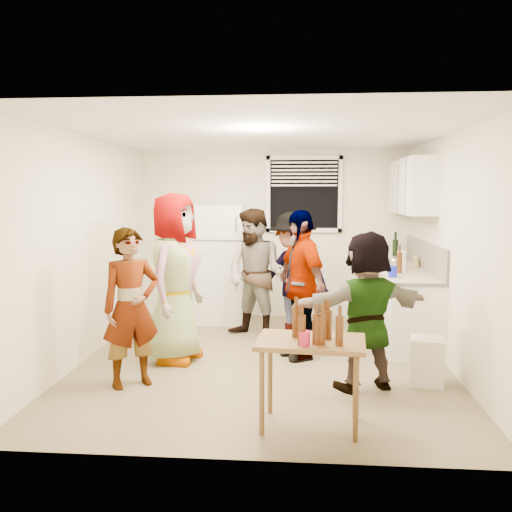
# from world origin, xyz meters

# --- Properties ---
(room) EXTENTS (4.00, 4.50, 2.50)m
(room) POSITION_xyz_m (0.00, 0.00, 0.00)
(room) COLOR white
(room) RESTS_ON ground
(window) EXTENTS (1.12, 0.10, 1.06)m
(window) POSITION_xyz_m (0.45, 2.21, 1.85)
(window) COLOR white
(window) RESTS_ON room
(refrigerator) EXTENTS (0.70, 0.70, 1.70)m
(refrigerator) POSITION_xyz_m (-0.75, 1.88, 0.85)
(refrigerator) COLOR white
(refrigerator) RESTS_ON ground
(counter_lower) EXTENTS (0.60, 2.20, 0.86)m
(counter_lower) POSITION_xyz_m (1.70, 1.15, 0.43)
(counter_lower) COLOR white
(counter_lower) RESTS_ON ground
(countertop) EXTENTS (0.64, 2.22, 0.04)m
(countertop) POSITION_xyz_m (1.70, 1.15, 0.88)
(countertop) COLOR beige
(countertop) RESTS_ON counter_lower
(backsplash) EXTENTS (0.03, 2.20, 0.36)m
(backsplash) POSITION_xyz_m (1.99, 1.15, 1.08)
(backsplash) COLOR #ADA89E
(backsplash) RESTS_ON countertop
(upper_cabinets) EXTENTS (0.34, 1.60, 0.70)m
(upper_cabinets) POSITION_xyz_m (1.83, 1.35, 1.95)
(upper_cabinets) COLOR white
(upper_cabinets) RESTS_ON room
(kettle) EXTENTS (0.24, 0.20, 0.18)m
(kettle) POSITION_xyz_m (1.65, 1.38, 0.90)
(kettle) COLOR silver
(kettle) RESTS_ON countertop
(paper_towel) EXTENTS (0.11, 0.11, 0.25)m
(paper_towel) POSITION_xyz_m (1.68, 1.05, 0.90)
(paper_towel) COLOR white
(paper_towel) RESTS_ON countertop
(wine_bottle) EXTENTS (0.08, 0.08, 0.31)m
(wine_bottle) POSITION_xyz_m (1.75, 1.95, 0.90)
(wine_bottle) COLOR black
(wine_bottle) RESTS_ON countertop
(beer_bottle_counter) EXTENTS (0.07, 0.07, 0.26)m
(beer_bottle_counter) POSITION_xyz_m (1.60, 0.77, 0.90)
(beer_bottle_counter) COLOR #47230C
(beer_bottle_counter) RESTS_ON countertop
(blue_cup) EXTENTS (0.10, 0.10, 0.13)m
(blue_cup) POSITION_xyz_m (1.47, 0.44, 0.90)
(blue_cup) COLOR #121CD0
(blue_cup) RESTS_ON countertop
(picture_frame) EXTENTS (0.02, 0.17, 0.14)m
(picture_frame) POSITION_xyz_m (1.92, 1.38, 0.97)
(picture_frame) COLOR tan
(picture_frame) RESTS_ON countertop
(trash_bin) EXTENTS (0.37, 0.37, 0.46)m
(trash_bin) POSITION_xyz_m (1.65, -0.58, 0.25)
(trash_bin) COLOR silver
(trash_bin) RESTS_ON ground
(serving_table) EXTENTS (0.90, 0.64, 0.72)m
(serving_table) POSITION_xyz_m (0.49, -1.65, 0.00)
(serving_table) COLOR brown
(serving_table) RESTS_ON ground
(beer_bottle_table) EXTENTS (0.06, 0.06, 0.24)m
(beer_bottle_table) POSITION_xyz_m (0.37, -1.58, 0.72)
(beer_bottle_table) COLOR #47230C
(beer_bottle_table) RESTS_ON serving_table
(red_cup) EXTENTS (0.08, 0.08, 0.11)m
(red_cup) POSITION_xyz_m (0.44, -1.82, 0.72)
(red_cup) COLOR #BA1C3A
(red_cup) RESTS_ON serving_table
(guest_grey) EXTENTS (2.02, 1.29, 0.59)m
(guest_grey) POSITION_xyz_m (-0.99, -0.02, 0.00)
(guest_grey) COLOR #979797
(guest_grey) RESTS_ON ground
(guest_stripe) EXTENTS (1.35, 1.58, 0.37)m
(guest_stripe) POSITION_xyz_m (-1.22, -0.84, 0.00)
(guest_stripe) COLOR #141933
(guest_stripe) RESTS_ON ground
(guest_back_left) EXTENTS (1.54, 1.85, 0.63)m
(guest_back_left) POSITION_xyz_m (-0.17, 0.99, 0.00)
(guest_back_left) COLOR #523626
(guest_back_left) RESTS_ON ground
(guest_back_right) EXTENTS (1.69, 1.93, 0.61)m
(guest_back_right) POSITION_xyz_m (0.31, 0.96, 0.00)
(guest_back_right) COLOR #404045
(guest_back_right) RESTS_ON ground
(guest_black) EXTENTS (1.95, 1.64, 0.41)m
(guest_black) POSITION_xyz_m (0.40, 0.21, 0.00)
(guest_black) COLOR black
(guest_black) RESTS_ON ground
(guest_orange) EXTENTS (1.88, 1.94, 0.45)m
(guest_orange) POSITION_xyz_m (1.03, -0.75, 0.00)
(guest_orange) COLOR #CC804B
(guest_orange) RESTS_ON ground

